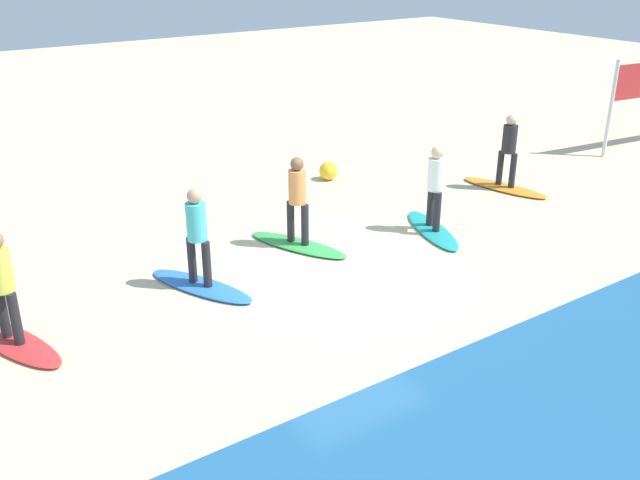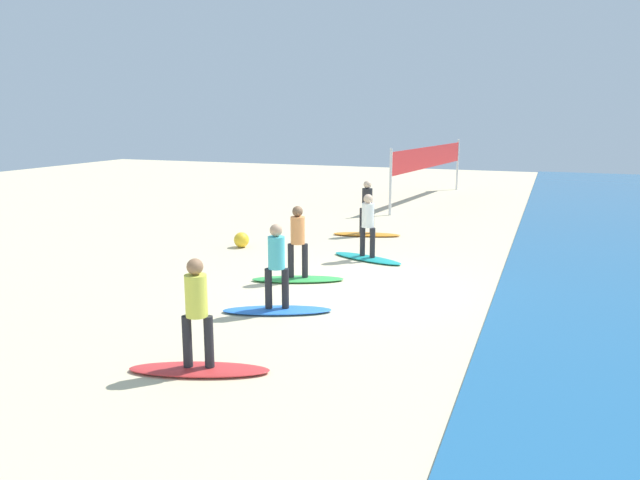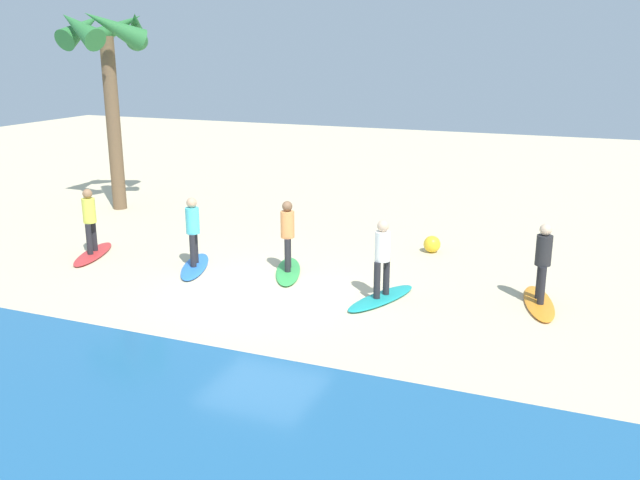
% 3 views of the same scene
% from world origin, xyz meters
% --- Properties ---
extents(ground_plane, '(60.00, 60.00, 0.00)m').
position_xyz_m(ground_plane, '(0.00, 0.00, 0.00)').
color(ground_plane, beige).
extents(surfboard_orange, '(0.99, 2.17, 0.09)m').
position_xyz_m(surfboard_orange, '(-5.68, -1.37, 0.04)').
color(surfboard_orange, orange).
rests_on(surfboard_orange, ground).
extents(surfer_orange, '(0.32, 0.45, 1.64)m').
position_xyz_m(surfer_orange, '(-5.68, -1.37, 1.04)').
color(surfer_orange, '#232328').
rests_on(surfer_orange, surfboard_orange).
extents(surfboard_teal, '(1.24, 2.17, 0.09)m').
position_xyz_m(surfboard_teal, '(-2.58, -0.43, 0.04)').
color(surfboard_teal, teal).
rests_on(surfboard_teal, ground).
extents(surfer_teal, '(0.32, 0.44, 1.64)m').
position_xyz_m(surfer_teal, '(-2.58, -0.43, 1.04)').
color(surfer_teal, '#232328').
rests_on(surfer_teal, surfboard_teal).
extents(surfboard_green, '(1.30, 2.16, 0.09)m').
position_xyz_m(surfboard_green, '(-0.03, -1.31, 0.04)').
color(surfboard_green, green).
rests_on(surfboard_green, ground).
extents(surfer_green, '(0.32, 0.44, 1.64)m').
position_xyz_m(surfer_green, '(-0.03, -1.31, 1.04)').
color(surfer_green, '#232328').
rests_on(surfer_green, surfboard_green).
extents(surfboard_blue, '(1.31, 2.16, 0.09)m').
position_xyz_m(surfboard_blue, '(2.20, -0.81, 0.04)').
color(surfboard_blue, blue).
rests_on(surfboard_blue, ground).
extents(surfer_blue, '(0.32, 0.44, 1.64)m').
position_xyz_m(surfer_blue, '(2.20, -0.81, 1.04)').
color(surfer_blue, '#232328').
rests_on(surfer_blue, surfboard_blue).
extents(surfboard_red, '(1.20, 2.17, 0.09)m').
position_xyz_m(surfboard_red, '(5.15, -0.71, 0.04)').
color(surfboard_red, red).
rests_on(surfboard_red, ground).
extents(surfer_red, '(0.32, 0.44, 1.64)m').
position_xyz_m(surfer_red, '(5.15, -0.71, 1.04)').
color(surfer_red, '#232328').
rests_on(surfer_red, surfboard_red).
extents(volleyball_net, '(9.03, 1.23, 2.50)m').
position_xyz_m(volleyball_net, '(-14.27, -1.14, 1.79)').
color(volleyball_net, silver).
rests_on(volleyball_net, ground).
extents(beach_ball, '(0.44, 0.44, 0.44)m').
position_xyz_m(beach_ball, '(-2.77, -4.23, 0.22)').
color(beach_ball, yellow).
rests_on(beach_ball, ground).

